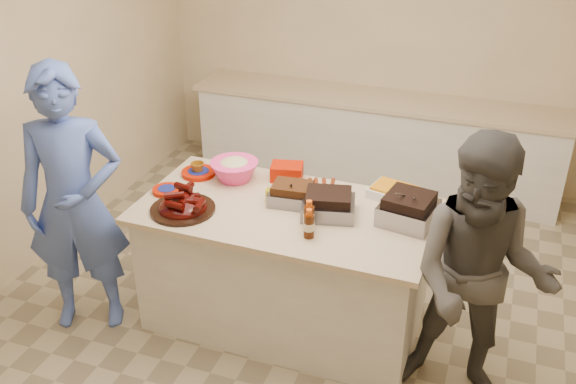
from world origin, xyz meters
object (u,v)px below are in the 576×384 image
(island, at_px, (286,319))
(bbq_bottle_a, at_px, (309,237))
(roasting_pan, at_px, (407,222))
(coleslaw_bowl, at_px, (235,179))
(rib_platter, at_px, (183,211))
(bbq_bottle_b, at_px, (309,229))
(mustard_bottle, at_px, (268,201))
(plastic_cup, at_px, (198,174))
(guest_blue, at_px, (95,316))

(island, distance_m, bbq_bottle_a, 0.98)
(roasting_pan, bearing_deg, bbq_bottle_a, -134.46)
(island, xyz_separation_m, coleslaw_bowl, (-0.48, 0.28, 0.91))
(rib_platter, bearing_deg, bbq_bottle_b, 3.91)
(rib_platter, height_order, coleslaw_bowl, coleslaw_bowl)
(rib_platter, distance_m, coleslaw_bowl, 0.54)
(coleslaw_bowl, bearing_deg, rib_platter, -104.47)
(coleslaw_bowl, bearing_deg, island, -29.70)
(coleslaw_bowl, height_order, mustard_bottle, coleslaw_bowl)
(bbq_bottle_b, distance_m, plastic_cup, 1.08)
(bbq_bottle_b, bearing_deg, rib_platter, -176.09)
(island, bearing_deg, roasting_pan, 8.75)
(island, bearing_deg, bbq_bottle_a, -46.59)
(island, xyz_separation_m, bbq_bottle_b, (0.22, -0.19, 0.91))
(rib_platter, distance_m, mustard_bottle, 0.57)
(island, height_order, rib_platter, rib_platter)
(roasting_pan, distance_m, coleslaw_bowl, 1.27)
(coleslaw_bowl, xyz_separation_m, mustard_bottle, (0.34, -0.22, 0.00))
(island, height_order, bbq_bottle_a, bbq_bottle_a)
(coleslaw_bowl, distance_m, plastic_cup, 0.28)
(rib_platter, distance_m, guest_blue, 1.16)
(coleslaw_bowl, bearing_deg, bbq_bottle_b, -33.38)
(mustard_bottle, height_order, guest_blue, mustard_bottle)
(coleslaw_bowl, height_order, bbq_bottle_b, coleslaw_bowl)
(roasting_pan, distance_m, mustard_bottle, 0.92)
(guest_blue, bearing_deg, plastic_cup, 28.07)
(bbq_bottle_b, relative_size, guest_blue, 0.11)
(bbq_bottle_a, height_order, bbq_bottle_b, bbq_bottle_b)
(bbq_bottle_a, distance_m, plastic_cup, 1.14)
(bbq_bottle_b, bearing_deg, mustard_bottle, 145.77)
(bbq_bottle_b, xyz_separation_m, plastic_cup, (-0.99, 0.45, 0.00))
(rib_platter, xyz_separation_m, bbq_bottle_b, (0.84, 0.06, 0.00))
(rib_platter, relative_size, roasting_pan, 1.31)
(bbq_bottle_b, height_order, plastic_cup, bbq_bottle_b)
(island, distance_m, plastic_cup, 1.22)
(plastic_cup, bearing_deg, bbq_bottle_a, -27.51)
(island, xyz_separation_m, roasting_pan, (0.78, 0.11, 0.91))
(island, relative_size, rib_platter, 4.55)
(island, distance_m, roasting_pan, 1.20)
(bbq_bottle_b, height_order, guest_blue, bbq_bottle_b)
(rib_platter, relative_size, mustard_bottle, 3.64)
(island, height_order, mustard_bottle, mustard_bottle)
(roasting_pan, xyz_separation_m, coleslaw_bowl, (-1.26, 0.17, -0.00))
(island, distance_m, coleslaw_bowl, 1.07)
(island, relative_size, coleslaw_bowl, 5.66)
(rib_platter, relative_size, guest_blue, 0.23)
(bbq_bottle_a, xyz_separation_m, plastic_cup, (-1.01, 0.53, 0.00))
(rib_platter, height_order, roasting_pan, rib_platter)
(island, relative_size, bbq_bottle_b, 9.62)
(coleslaw_bowl, distance_m, mustard_bottle, 0.41)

